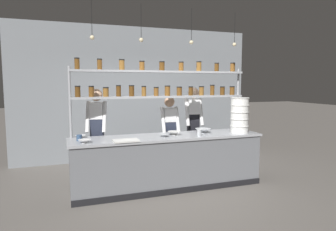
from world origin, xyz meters
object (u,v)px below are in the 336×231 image
object	(u,v)px
spice_shelf_unit	(162,87)
container_stack	(240,115)
chef_left	(97,129)
chef_center	(170,131)
serving_cup_by_board	(199,133)
serving_cup_front	(79,138)
prep_bowl_far_left	(174,133)
prep_bowl_near_right	(164,136)
prep_bowl_center_front	(84,141)
prep_bowl_center_back	(80,137)
prep_bowl_near_left	(203,131)
cutting_board	(126,141)
chef_right	(193,123)

from	to	relation	value
spice_shelf_unit	container_stack	world-z (taller)	spice_shelf_unit
chef_left	container_stack	distance (m)	2.61
chef_center	serving_cup_by_board	xyz separation A→B (m)	(0.26, -0.81, 0.08)
chef_center	serving_cup_front	xyz separation A→B (m)	(-1.72, -0.56, 0.07)
container_stack	prep_bowl_far_left	distance (m)	1.27
chef_center	serving_cup_by_board	size ratio (longest dim) A/B	14.28
chef_center	prep_bowl_near_right	size ratio (longest dim) A/B	9.66
spice_shelf_unit	prep_bowl_center_front	bearing A→B (deg)	-160.00
prep_bowl_center_back	serving_cup_front	distance (m)	0.23
prep_bowl_far_left	spice_shelf_unit	bearing A→B (deg)	113.31
prep_bowl_near_left	prep_bowl_far_left	xyz separation A→B (m)	(-0.58, -0.04, -0.01)
cutting_board	prep_bowl_center_back	xyz separation A→B (m)	(-0.66, 0.54, 0.01)
chef_right	prep_bowl_near_right	xyz separation A→B (m)	(-0.88, -0.76, -0.07)
chef_right	container_stack	size ratio (longest dim) A/B	2.69
cutting_board	prep_bowl_far_left	xyz separation A→B (m)	(0.92, 0.30, 0.02)
spice_shelf_unit	serving_cup_front	distance (m)	1.71
spice_shelf_unit	container_stack	distance (m)	1.52
spice_shelf_unit	prep_bowl_center_back	xyz separation A→B (m)	(-1.45, -0.05, -0.83)
spice_shelf_unit	cutting_board	size ratio (longest dim) A/B	8.08
chef_right	prep_bowl_center_front	bearing A→B (deg)	-150.48
container_stack	prep_bowl_center_back	bearing A→B (deg)	172.14
chef_right	prep_bowl_center_back	distance (m)	2.27
chef_left	chef_center	xyz separation A→B (m)	(1.39, 0.04, -0.11)
cutting_board	chef_center	bearing A→B (deg)	40.06
spice_shelf_unit	chef_left	xyz separation A→B (m)	(-1.15, 0.23, -0.76)
chef_center	prep_bowl_near_left	xyz separation A→B (m)	(0.46, -0.53, 0.07)
prep_bowl_center_back	prep_bowl_near_left	bearing A→B (deg)	-5.37
spice_shelf_unit	prep_bowl_center_back	bearing A→B (deg)	-177.91
chef_left	prep_bowl_center_front	xyz separation A→B (m)	(-0.27, -0.75, -0.06)
chef_left	prep_bowl_center_front	bearing A→B (deg)	-94.11
prep_bowl_near_left	prep_bowl_center_front	world-z (taller)	prep_bowl_near_left
cutting_board	serving_cup_front	distance (m)	0.76
prep_bowl_near_left	serving_cup_front	size ratio (longest dim) A/B	3.09
chef_left	prep_bowl_near_left	bearing A→B (deg)	0.73
chef_right	container_stack	distance (m)	1.01
spice_shelf_unit	prep_bowl_center_back	world-z (taller)	spice_shelf_unit
cutting_board	prep_bowl_center_back	world-z (taller)	prep_bowl_center_back
prep_bowl_far_left	prep_bowl_near_left	bearing A→B (deg)	3.67
chef_center	prep_bowl_far_left	world-z (taller)	chef_center
prep_bowl_near_left	prep_bowl_near_right	bearing A→B (deg)	-169.36
spice_shelf_unit	prep_bowl_near_right	size ratio (longest dim) A/B	19.88
chef_left	serving_cup_by_board	xyz separation A→B (m)	(1.65, -0.76, -0.03)
container_stack	cutting_board	bearing A→B (deg)	-175.96
cutting_board	prep_bowl_near_right	distance (m)	0.72
prep_bowl_center_back	serving_cup_front	xyz separation A→B (m)	(-0.03, -0.23, 0.02)
spice_shelf_unit	prep_bowl_near_right	world-z (taller)	spice_shelf_unit
container_stack	spice_shelf_unit	bearing A→B (deg)	162.02
spice_shelf_unit	prep_bowl_center_front	xyz separation A→B (m)	(-1.42, -0.52, -0.82)
chef_right	container_stack	xyz separation A→B (m)	(0.57, -0.80, 0.23)
prep_bowl_near_left	serving_cup_by_board	size ratio (longest dim) A/B	2.63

